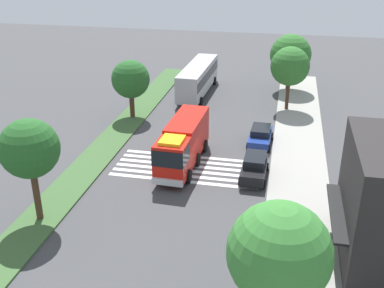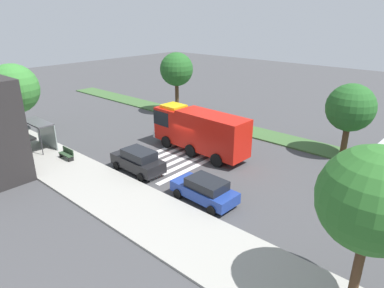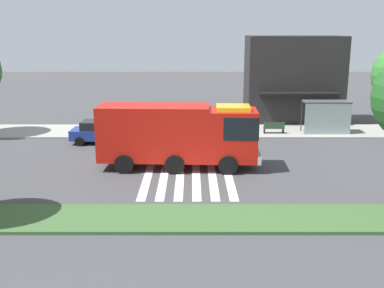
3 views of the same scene
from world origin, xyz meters
name	(u,v)px [view 2 (image 2 of 3)]	position (x,y,z in m)	size (l,w,h in m)	color
ground_plane	(189,152)	(0.00, 0.00, 0.00)	(120.00, 120.00, 0.00)	#424244
sidewalk	(102,188)	(0.00, 9.04, 0.07)	(60.00, 4.64, 0.14)	#9E9B93
median_strip	(241,129)	(0.00, -8.22, 0.07)	(60.00, 3.00, 0.14)	#3D6033
crosswalk	(190,152)	(-0.18, 0.00, 0.01)	(4.95, 12.09, 0.01)	silver
fire_truck	(197,129)	(-0.54, -0.53, 2.11)	(9.44, 2.98, 3.73)	red
parked_car_west	(205,190)	(-6.39, 5.52, 0.84)	(4.52, 2.25, 1.60)	navy
parked_car_mid	(138,161)	(0.23, 5.52, 0.93)	(4.58, 2.15, 1.82)	black
bus_stop_shelter	(42,128)	(10.33, 8.01, 1.89)	(3.50, 1.40, 2.46)	#4C4C51
bench_near_shelter	(67,154)	(6.33, 8.04, 0.59)	(1.60, 0.50, 0.90)	#2D472D
street_lamp	(20,94)	(15.55, 7.32, 4.07)	(0.36, 0.36, 6.72)	#2D2D30
sidewalk_tree_west	(373,200)	(-16.23, 7.72, 4.92)	(4.17, 4.17, 6.89)	#47301E
sidewalk_tree_east	(13,89)	(15.83, 7.72, 4.60)	(4.83, 4.83, 6.90)	#513823
median_tree_far_west	(350,108)	(-10.45, -8.22, 4.20)	(3.94, 3.94, 6.06)	#47301E
median_tree_west	(177,70)	(9.29, -8.22, 5.30)	(3.88, 3.88, 7.14)	#47301E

